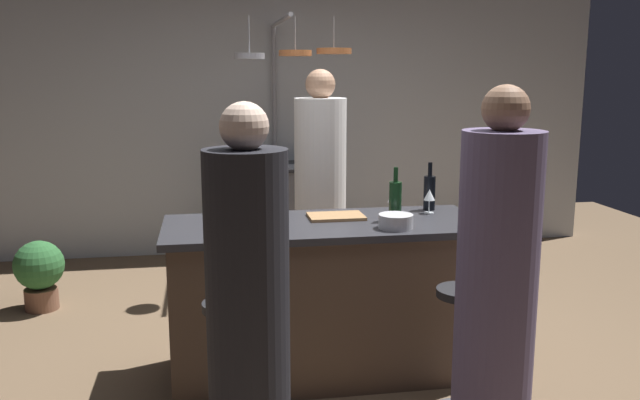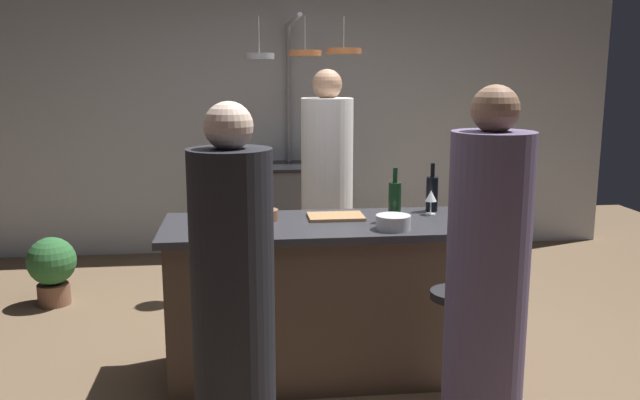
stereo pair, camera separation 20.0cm
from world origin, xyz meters
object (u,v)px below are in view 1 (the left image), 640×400
object	(u,v)px
wine_glass_near_right_guest	(393,198)
wine_glass_near_left_guest	(429,196)
guest_left	(248,315)
guest_right	(496,291)
cutting_board	(336,216)
mixing_bowl_steel	(396,221)
pepper_mill	(234,208)
stove_range	(278,212)
potted_plant	(39,271)
mixing_bowl_wooden	(265,216)
wine_bottle_amber	(237,202)
wine_bottle_red	(395,200)
wine_bottle_dark	(429,192)
bar_stool_left	(231,363)
wine_glass_by_chef	(245,211)
bar_stool_right	(460,347)
chef	(320,201)

from	to	relation	value
wine_glass_near_right_guest	wine_glass_near_left_guest	bearing A→B (deg)	6.46
guest_left	guest_right	bearing A→B (deg)	1.62
guest_left	cutting_board	world-z (taller)	guest_left
mixing_bowl_steel	pepper_mill	bearing A→B (deg)	168.50
wine_glass_near_left_guest	guest_left	bearing A→B (deg)	-135.63
cutting_board	wine_glass_near_right_guest	bearing A→B (deg)	0.60
stove_range	mixing_bowl_steel	world-z (taller)	mixing_bowl_steel
potted_plant	mixing_bowl_wooden	bearing A→B (deg)	-39.59
wine_bottle_amber	mixing_bowl_steel	distance (m)	0.90
wine_bottle_red	wine_bottle_dark	distance (m)	0.39
potted_plant	wine_bottle_dark	xyz separation A→B (m)	(2.58, -1.15, 0.71)
potted_plant	wine_bottle_dark	size ratio (longest dim) A/B	1.77
bar_stool_left	wine_glass_by_chef	bearing A→B (deg)	77.55
wine_bottle_amber	wine_glass_by_chef	world-z (taller)	wine_bottle_amber
wine_bottle_red	wine_glass_near_right_guest	distance (m)	0.13
wine_glass_near_left_guest	bar_stool_left	bearing A→B (deg)	-148.25
bar_stool_right	mixing_bowl_wooden	bearing A→B (deg)	141.88
wine_bottle_dark	wine_bottle_amber	size ratio (longest dim) A/B	1.00
bar_stool_left	wine_glass_by_chef	distance (m)	0.81
pepper_mill	wine_glass_by_chef	distance (m)	0.11
potted_plant	wine_bottle_amber	xyz separation A→B (m)	(1.40, -1.26, 0.71)
bar_stool_right	pepper_mill	xyz separation A→B (m)	(-1.09, 0.59, 0.63)
stove_range	wine_bottle_red	distance (m)	2.57
bar_stool_right	guest_right	distance (m)	0.53
bar_stool_right	guest_left	distance (m)	1.20
bar_stool_right	wine_glass_near_right_guest	xyz separation A→B (m)	(-0.16, 0.73, 0.63)
pepper_mill	mixing_bowl_steel	bearing A→B (deg)	-11.50
mixing_bowl_steel	chef	bearing A→B (deg)	98.96
guest_right	potted_plant	bearing A→B (deg)	136.60
chef	wine_bottle_amber	bearing A→B (deg)	-124.42
cutting_board	wine_bottle_red	distance (m)	0.36
wine_glass_near_right_guest	wine_bottle_dark	bearing A→B (deg)	25.95
wine_glass_by_chef	potted_plant	bearing A→B (deg)	133.56
guest_left	wine_bottle_amber	distance (m)	1.15
cutting_board	pepper_mill	size ratio (longest dim) A/B	1.52
wine_bottle_amber	wine_glass_by_chef	distance (m)	0.25
bar_stool_left	potted_plant	xyz separation A→B (m)	(-1.33, 2.00, -0.08)
pepper_mill	mixing_bowl_wooden	size ratio (longest dim) A/B	1.33
potted_plant	wine_glass_near_right_guest	size ratio (longest dim) A/B	3.56
chef	wine_glass_near_left_guest	xyz separation A→B (m)	(0.50, -0.92, 0.19)
potted_plant	wine_bottle_amber	size ratio (longest dim) A/B	1.77
guest_right	bar_stool_left	world-z (taller)	guest_right
bar_stool_right	mixing_bowl_steel	bearing A→B (deg)	119.11
bar_stool_right	wine_glass_near_left_guest	xyz separation A→B (m)	(0.07, 0.75, 0.63)
wine_glass_near_right_guest	wine_glass_near_left_guest	size ratio (longest dim) A/B	1.00
guest_left	potted_plant	world-z (taller)	guest_left
potted_plant	mixing_bowl_steel	xyz separation A→B (m)	(2.24, -1.59, 0.64)
chef	wine_bottle_red	world-z (taller)	chef
bar_stool_right	mixing_bowl_steel	distance (m)	0.73
potted_plant	mixing_bowl_wooden	xyz separation A→B (m)	(1.56, -1.29, 0.63)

